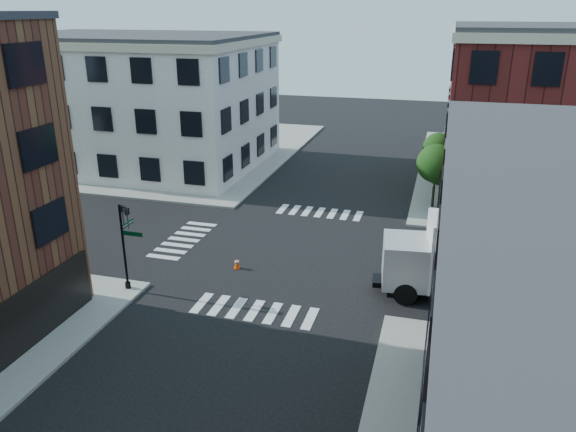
# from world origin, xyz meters

# --- Properties ---
(ground) EXTENTS (120.00, 120.00, 0.00)m
(ground) POSITION_xyz_m (0.00, 0.00, 0.00)
(ground) COLOR black
(ground) RESTS_ON ground
(sidewalk_nw) EXTENTS (30.00, 30.00, 0.15)m
(sidewalk_nw) POSITION_xyz_m (-21.00, 21.00, 0.07)
(sidewalk_nw) COLOR gray
(sidewalk_nw) RESTS_ON ground
(building_nw) EXTENTS (22.00, 16.00, 11.00)m
(building_nw) POSITION_xyz_m (-19.00, 16.00, 5.50)
(building_nw) COLOR silver
(building_nw) RESTS_ON ground
(tree_near) EXTENTS (2.69, 2.69, 4.49)m
(tree_near) POSITION_xyz_m (7.56, 9.98, 3.16)
(tree_near) COLOR black
(tree_near) RESTS_ON ground
(tree_far) EXTENTS (2.43, 2.43, 4.07)m
(tree_far) POSITION_xyz_m (7.56, 15.98, 2.87)
(tree_far) COLOR black
(tree_far) RESTS_ON ground
(signal_pole) EXTENTS (1.29, 1.24, 4.60)m
(signal_pole) POSITION_xyz_m (-6.72, -6.68, 2.86)
(signal_pole) COLOR black
(signal_pole) RESTS_ON ground
(box_truck) EXTENTS (9.22, 3.77, 4.08)m
(box_truck) POSITION_xyz_m (10.06, -2.81, 2.12)
(box_truck) COLOR silver
(box_truck) RESTS_ON ground
(traffic_cone) EXTENTS (0.43, 0.43, 0.62)m
(traffic_cone) POSITION_xyz_m (-2.41, -2.91, 0.30)
(traffic_cone) COLOR #D94109
(traffic_cone) RESTS_ON ground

